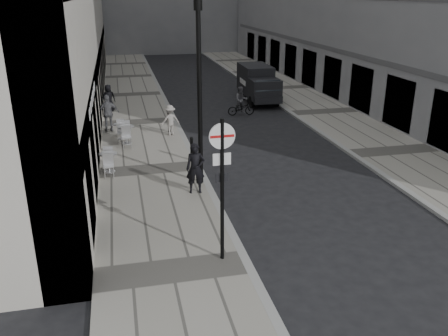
# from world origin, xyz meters

# --- Properties ---
(ground) EXTENTS (120.00, 120.00, 0.00)m
(ground) POSITION_xyz_m (0.00, 0.00, 0.00)
(ground) COLOR black
(ground) RESTS_ON ground
(sidewalk) EXTENTS (4.00, 60.00, 0.12)m
(sidewalk) POSITION_xyz_m (-2.00, 18.00, 0.06)
(sidewalk) COLOR gray
(sidewalk) RESTS_ON ground
(far_sidewalk) EXTENTS (4.00, 60.00, 0.12)m
(far_sidewalk) POSITION_xyz_m (9.00, 18.00, 0.06)
(far_sidewalk) COLOR gray
(far_sidewalk) RESTS_ON ground
(walking_man) EXTENTS (0.72, 0.53, 1.82)m
(walking_man) POSITION_xyz_m (-0.55, 7.61, 1.03)
(walking_man) COLOR black
(walking_man) RESTS_ON sidewalk
(sign_post) EXTENTS (0.67, 0.10, 3.90)m
(sign_post) POSITION_xyz_m (-0.60, 3.01, 2.62)
(sign_post) COLOR black
(sign_post) RESTS_ON sidewalk
(lamppost) EXTENTS (0.30, 0.30, 6.56)m
(lamppost) POSITION_xyz_m (-0.20, 8.53, 3.77)
(lamppost) COLOR black
(lamppost) RESTS_ON sidewalk
(bollard_near) EXTENTS (0.13, 0.13, 0.97)m
(bollard_near) POSITION_xyz_m (-0.15, 11.03, 0.61)
(bollard_near) COLOR black
(bollard_near) RESTS_ON sidewalk
(bollard_far) EXTENTS (0.13, 0.13, 0.99)m
(bollard_far) POSITION_xyz_m (-0.60, 15.54, 0.61)
(bollard_far) COLOR black
(bollard_far) RESTS_ON sidewalk
(panel_van) EXTENTS (1.95, 4.95, 2.31)m
(panel_van) POSITION_xyz_m (6.00, 22.04, 1.30)
(panel_van) COLOR black
(panel_van) RESTS_ON ground
(cyclist) EXTENTS (1.60, 0.61, 1.71)m
(cyclist) POSITION_xyz_m (4.00, 18.62, 0.67)
(cyclist) COLOR black
(cyclist) RESTS_ON ground
(pedestrian_a) EXTENTS (1.18, 0.65, 1.90)m
(pedestrian_a) POSITION_xyz_m (-3.60, 16.43, 1.07)
(pedestrian_a) COLOR slate
(pedestrian_a) RESTS_ON sidewalk
(pedestrian_b) EXTENTS (1.09, 0.77, 1.52)m
(pedestrian_b) POSITION_xyz_m (-0.60, 15.04, 0.88)
(pedestrian_b) COLOR #9C9690
(pedestrian_b) RESTS_ON sidewalk
(pedestrian_c) EXTENTS (0.86, 0.63, 1.61)m
(pedestrian_c) POSITION_xyz_m (-3.60, 20.84, 0.92)
(pedestrian_c) COLOR black
(pedestrian_c) RESTS_ON sidewalk
(cafe_table_near) EXTENTS (0.69, 1.56, 0.89)m
(cafe_table_near) POSITION_xyz_m (-3.03, 14.88, 0.57)
(cafe_table_near) COLOR silver
(cafe_table_near) RESTS_ON sidewalk
(cafe_table_mid) EXTENTS (0.78, 1.76, 1.00)m
(cafe_table_mid) POSITION_xyz_m (-2.80, 14.04, 0.63)
(cafe_table_mid) COLOR silver
(cafe_table_mid) RESTS_ON sidewalk
(cafe_table_far) EXTENTS (0.72, 1.62, 0.92)m
(cafe_table_far) POSITION_xyz_m (-3.60, 10.39, 0.59)
(cafe_table_far) COLOR silver
(cafe_table_far) RESTS_ON sidewalk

